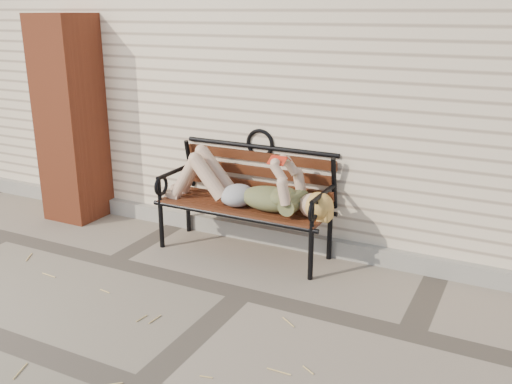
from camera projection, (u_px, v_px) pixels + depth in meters
The scene contains 7 objects.
ground at pixel (243, 294), 4.27m from camera, with size 80.00×80.00×0.00m, color gray.
house_wall at pixel (368, 59), 6.36m from camera, with size 8.00×4.00×3.00m, color beige.
foundation_strip at pixel (294, 240), 5.07m from camera, with size 8.00×0.10×0.15m, color gray.
brick_pillar at pixel (71, 119), 5.59m from camera, with size 0.50×0.50×2.00m, color #9C4123.
garden_bench at pixel (249, 186), 4.89m from camera, with size 1.61×0.64×1.04m.
reading_woman at pixel (243, 186), 4.77m from camera, with size 1.52×0.35×0.48m.
straw_scatter at pixel (86, 326), 3.82m from camera, with size 2.35×1.64×0.01m.
Camera 1 is at (1.81, -3.38, 2.04)m, focal length 40.00 mm.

